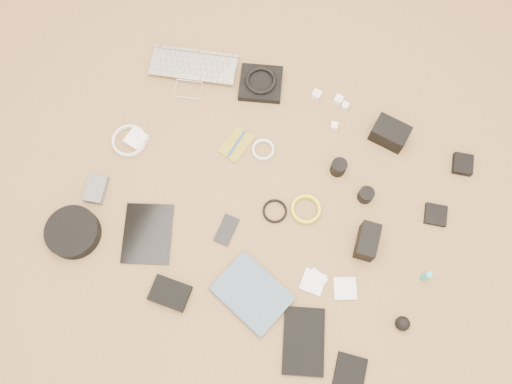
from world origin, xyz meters
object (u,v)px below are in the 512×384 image
at_px(dslr_camera, 390,133).
at_px(paperback, 234,313).
at_px(tablet, 148,234).
at_px(phone, 227,230).
at_px(laptop, 191,77).
at_px(headphone_case, 73,232).

distance_m(dslr_camera, paperback, 0.92).
xyz_separation_m(tablet, phone, (0.27, 0.13, -0.00)).
relative_size(laptop, headphone_case, 1.83).
bearing_deg(laptop, dslr_camera, -10.26).
bearing_deg(dslr_camera, headphone_case, -132.23).
xyz_separation_m(tablet, paperback, (0.42, -0.14, 0.01)).
relative_size(laptop, dslr_camera, 2.63).
distance_m(laptop, paperback, 0.98).
height_order(laptop, paperback, laptop).
bearing_deg(tablet, phone, 4.63).
relative_size(tablet, phone, 2.02).
height_order(laptop, dslr_camera, dslr_camera).
xyz_separation_m(phone, headphone_case, (-0.51, -0.24, 0.02)).
relative_size(laptop, paperback, 1.43).
height_order(laptop, tablet, laptop).
distance_m(phone, headphone_case, 0.57).
bearing_deg(tablet, laptop, 80.26).
relative_size(phone, headphone_case, 0.58).
bearing_deg(phone, laptop, 126.81).
height_order(phone, headphone_case, headphone_case).
xyz_separation_m(laptop, dslr_camera, (0.84, 0.07, 0.03)).
relative_size(dslr_camera, phone, 1.20).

